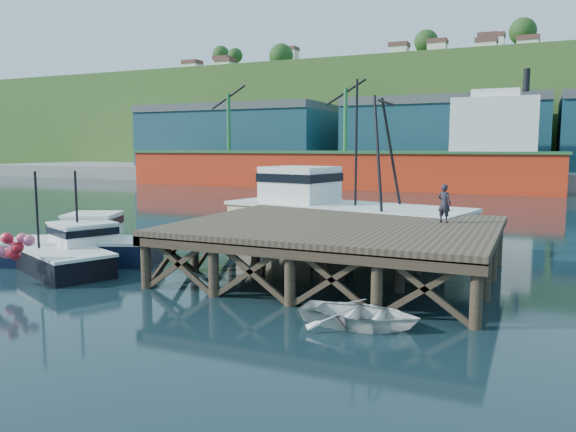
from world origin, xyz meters
The scene contains 12 objects.
ground centered at (0.00, 0.00, 0.00)m, with size 300.00×300.00×0.00m, color black.
wharf centered at (5.50, -0.19, 1.94)m, with size 12.00×10.00×2.62m.
far_quay centered at (0.00, 70.00, 1.00)m, with size 160.00×40.00×2.00m, color gray.
warehouse_left centered at (-35.00, 65.00, 6.50)m, with size 32.00×16.00×9.00m, color #184050.
warehouse_mid centered at (0.00, 65.00, 6.50)m, with size 28.00×16.00×9.00m, color #184050.
cargo_ship centered at (-8.46, 48.00, 3.31)m, with size 55.50×10.00×13.75m.
hillside centered at (0.00, 100.00, 11.00)m, with size 220.00×50.00×22.00m, color #2D511E.
boat_navy centered at (-5.60, -1.96, 0.82)m, with size 6.96×4.89×4.10m.
boat_black centered at (-5.48, -3.47, 0.76)m, with size 7.09×5.91×4.12m.
trawler centered at (3.36, 6.50, 1.74)m, with size 13.28×7.10×8.44m.
dinghy centered at (8.15, -5.80, 0.36)m, with size 2.46×3.45×0.71m, color white.
dockworker centered at (9.30, 1.76, 2.88)m, with size 0.55×0.36×1.52m, color #212029.
Camera 1 is at (12.58, -20.81, 5.07)m, focal length 35.00 mm.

